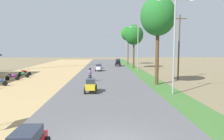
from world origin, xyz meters
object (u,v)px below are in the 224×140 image
at_px(median_tree_third, 128,34).
at_px(motorbike_ahead_second, 101,66).
at_px(parked_motorbike_sixth, 25,72).
at_px(motorbike_foreground_rider, 90,75).
at_px(median_tree_nearest, 158,17).
at_px(median_tree_second, 134,35).
at_px(parked_motorbike_fifth, 23,74).
at_px(streetlamp_mid, 138,45).
at_px(utility_pole_near, 179,46).
at_px(car_van_black, 118,62).
at_px(streetlamp_near, 174,40).
at_px(parked_motorbike_fourth, 12,76).
at_px(car_hatchback_yellow, 91,85).
at_px(streetlamp_far, 126,46).
at_px(car_hatchback_white, 98,67).

distance_m(median_tree_third, motorbike_ahead_second, 14.52).
height_order(parked_motorbike_sixth, motorbike_foreground_rider, motorbike_foreground_rider).
distance_m(median_tree_nearest, median_tree_second, 20.06).
distance_m(parked_motorbike_fifth, motorbike_ahead_second, 16.95).
distance_m(parked_motorbike_sixth, streetlamp_mid, 19.29).
distance_m(median_tree_third, utility_pole_near, 26.55).
height_order(median_tree_nearest, median_tree_second, median_tree_nearest).
distance_m(car_van_black, motorbike_foreground_rider, 22.76).
distance_m(parked_motorbike_sixth, streetlamp_near, 22.45).
bearing_deg(utility_pole_near, parked_motorbike_fifth, 174.57).
bearing_deg(streetlamp_near, parked_motorbike_fourth, 154.06).
xyz_separation_m(parked_motorbike_fifth, motorbike_ahead_second, (10.46, 13.34, 0.02)).
xyz_separation_m(median_tree_nearest, car_hatchback_yellow, (-7.02, -4.05, -6.71)).
distance_m(parked_motorbike_fourth, streetlamp_mid, 21.22).
height_order(utility_pole_near, car_hatchback_yellow, utility_pole_near).
distance_m(parked_motorbike_fifth, motorbike_foreground_rider, 10.14).
relative_size(streetlamp_mid, streetlamp_far, 0.97).
bearing_deg(streetlamp_near, median_tree_second, 90.08).
bearing_deg(motorbike_ahead_second, motorbike_foreground_rider, -93.46).
distance_m(streetlamp_mid, utility_pole_near, 11.38).
xyz_separation_m(parked_motorbike_sixth, motorbike_foreground_rider, (9.92, -5.95, 0.30)).
distance_m(parked_motorbike_sixth, car_hatchback_yellow, 16.15).
bearing_deg(utility_pole_near, parked_motorbike_fourth, -178.65).
distance_m(parked_motorbike_fourth, streetlamp_far, 36.20).
distance_m(median_tree_third, car_hatchback_yellow, 35.66).
xyz_separation_m(utility_pole_near, motorbike_ahead_second, (-10.33, 15.31, -3.77)).
relative_size(streetlamp_far, motorbike_foreground_rider, 4.57).
height_order(parked_motorbike_fifth, streetlamp_near, streetlamp_near).
bearing_deg(car_hatchback_white, motorbike_foreground_rider, -93.04).
xyz_separation_m(streetlamp_far, car_hatchback_white, (-7.11, -20.77, -4.03)).
bearing_deg(streetlamp_far, median_tree_nearest, -90.37).
relative_size(parked_motorbike_sixth, median_tree_nearest, 0.19).
height_order(parked_motorbike_fifth, car_van_black, car_van_black).
bearing_deg(car_van_black, car_hatchback_white, -111.78).
bearing_deg(utility_pole_near, median_tree_second, 102.90).
distance_m(parked_motorbike_fourth, utility_pole_near, 21.46).
xyz_separation_m(parked_motorbike_sixth, motorbike_ahead_second, (10.95, 11.12, 0.02)).
relative_size(parked_motorbike_fourth, streetlamp_near, 0.22).
height_order(parked_motorbike_fourth, median_tree_third, median_tree_third).
bearing_deg(median_tree_second, streetlamp_far, 89.86).
bearing_deg(car_hatchback_white, streetlamp_far, 71.10).
relative_size(median_tree_second, median_tree_third, 0.93).
height_order(streetlamp_near, utility_pole_near, utility_pole_near).
relative_size(parked_motorbike_fifth, car_van_black, 0.75).
relative_size(parked_motorbike_sixth, median_tree_third, 0.19).
bearing_deg(motorbike_ahead_second, car_van_black, 54.19).
bearing_deg(motorbike_ahead_second, parked_motorbike_sixth, -134.55).
height_order(car_van_black, motorbike_ahead_second, car_van_black).
xyz_separation_m(parked_motorbike_sixth, streetlamp_far, (17.66, 26.72, 4.22)).
distance_m(median_tree_nearest, streetlamp_far, 35.11).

